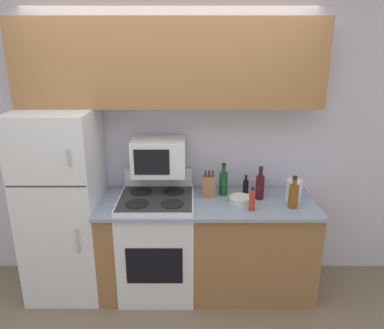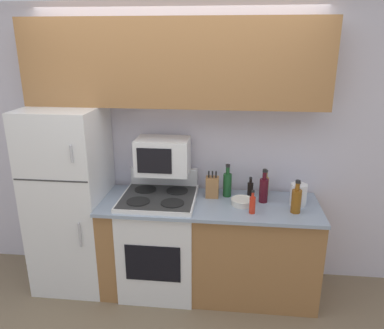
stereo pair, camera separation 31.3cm
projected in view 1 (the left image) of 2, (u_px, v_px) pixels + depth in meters
ground_plane at (172, 309)px, 3.26m from camera, size 12.00×12.00×0.00m
wall_back at (174, 147)px, 3.51m from camera, size 8.00×0.05×2.55m
lower_cabinets at (208, 246)px, 3.42m from camera, size 1.89×0.66×0.88m
refrigerator at (65, 205)px, 3.31m from camera, size 0.65×0.67×1.69m
upper_cabinets at (171, 63)px, 3.09m from camera, size 2.54×0.33×0.72m
stove at (159, 243)px, 3.40m from camera, size 0.65×0.64×1.08m
microwave at (160, 157)px, 3.30m from camera, size 0.47×0.31×0.32m
knife_block at (211, 186)px, 3.36m from camera, size 0.11×0.10×0.25m
bowl at (242, 199)px, 3.24m from camera, size 0.19×0.19×0.06m
bottle_vinegar at (262, 183)px, 3.45m from camera, size 0.06×0.06×0.24m
bottle_hot_sauce at (254, 202)px, 3.08m from camera, size 0.05×0.05×0.20m
bottle_wine_green at (225, 182)px, 3.39m from camera, size 0.08×0.08×0.30m
bottle_wine_red at (262, 186)px, 3.29m from camera, size 0.08×0.08×0.30m
bottle_whiskey at (295, 196)px, 3.12m from camera, size 0.08×0.08×0.28m
bottle_soy_sauce at (247, 186)px, 3.42m from camera, size 0.05×0.05×0.18m
kettle at (295, 190)px, 3.27m from camera, size 0.14×0.14×0.21m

